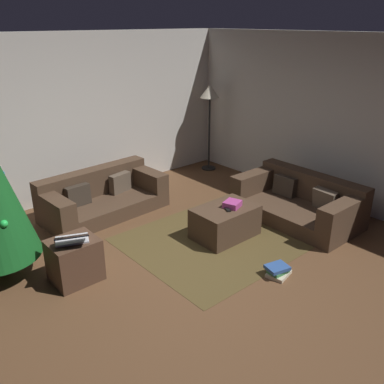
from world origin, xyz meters
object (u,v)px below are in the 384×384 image
Objects in this scene: side_table at (75,260)px; book_stack at (278,271)px; gift_box at (232,204)px; corner_lamp at (210,98)px; couch_left at (101,197)px; couch_right at (300,202)px; tv_remote at (227,209)px; ottoman at (225,222)px; laptop at (72,239)px.

side_table reaches higher than book_stack.
gift_box is 0.13× the size of corner_lamp.
couch_left is 2.99m from couch_right.
couch_right is at bearing 27.70° from book_stack.
gift_box is at bearing 77.82° from couch_right.
book_stack is (-1.47, -0.77, -0.19)m from couch_right.
ottoman is at bearing 83.96° from tv_remote.
couch_right is 1.30m from ottoman.
book_stack is at bearing -120.90° from corner_lamp.
gift_box is 2.94m from corner_lamp.
couch_right is 2.80m from corner_lamp.
couch_left is at bearing 103.03° from book_stack.
corner_lamp is at bearing 26.28° from laptop.
corner_lamp reaches higher than gift_box.
couch_left is 2.21× the size of ottoman.
side_table is 0.32× the size of corner_lamp.
book_stack is (0.66, -2.87, -0.19)m from couch_left.
tv_remote is 0.50× the size of book_stack.
ottoman is at bearing -10.72° from side_table.
couch_left reaches higher than gift_box.
laptop reaches higher than ottoman.
tv_remote is at bearing -171.57° from gift_box.
tv_remote is at bearing 111.68° from couch_left.
book_stack is 4.05m from corner_lamp.
couch_left is 2.95m from book_stack.
couch_right is at bearing -13.71° from ottoman.
laptop is at bearing 170.04° from gift_box.
ottoman is at bearing 78.85° from book_stack.
ottoman is 1.77× the size of laptop.
corner_lamp reaches higher than side_table.
laptop is (-1.16, -1.46, 0.30)m from couch_left.
couch_right is 3.37m from laptop.
gift_box is 1.15m from book_stack.
book_stack is (1.82, -1.41, -0.49)m from laptop.
side_table is at bearing 140.91° from book_stack.
side_table is (-2.01, 0.38, 0.04)m from ottoman.
couch_left is at bearing 137.96° from tv_remote.
couch_right reaches higher than side_table.
ottoman is 1.11m from book_stack.
tv_remote is 1.10m from book_stack.
ottoman is at bearing 113.32° from couch_left.
couch_left is 8.69× the size of gift_box.
couch_left is 1.89m from laptop.
corner_lamp is (3.76, 1.82, 1.15)m from side_table.
ottoman is 0.52× the size of corner_lamp.
book_stack is at bearing 100.21° from couch_left.
tv_remote is at bearing -128.30° from corner_lamp.
tv_remote is (-0.03, -0.06, 0.23)m from ottoman.
laptop is at bearing 142.30° from book_stack.
ottoman is 3.05m from corner_lamp.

